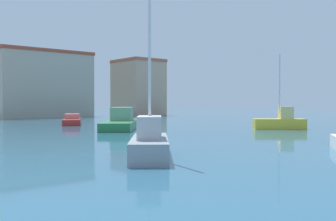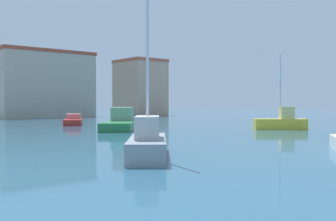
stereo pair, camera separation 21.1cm
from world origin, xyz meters
The scene contains 7 objects.
water centered at (15.00, 20.00, 0.00)m, with size 160.00×160.00×0.00m, color #285670.
sailboat_grey_distant_north centered at (8.80, 8.26, 0.64)m, with size 4.26×4.89×7.81m.
motorboat_red_outer_mooring centered at (16.39, 31.43, 0.38)m, with size 3.91×5.39×1.07m.
sailboat_yellow_distant_east centered at (26.87, 14.24, 0.64)m, with size 3.99×3.65×6.26m.
motorboat_green_far_right centered at (17.16, 23.49, 0.57)m, with size 7.57×8.38×1.81m.
harbor_office centered at (21.48, 51.62, 4.96)m, with size 13.87×6.02×9.90m.
yacht_club centered at (36.73, 48.91, 4.69)m, with size 6.41×7.87×9.36m.
Camera 2 is at (-0.44, -4.46, 2.31)m, focal length 40.87 mm.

